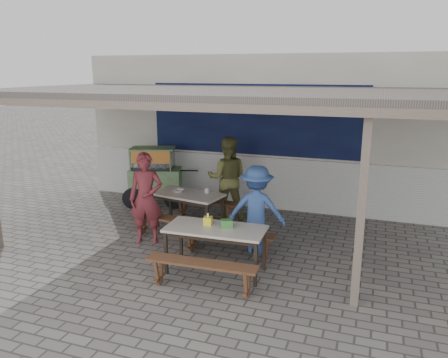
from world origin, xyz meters
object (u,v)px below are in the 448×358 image
object	(u,v)px
donation_box	(227,224)
condiment_jar	(207,190)
vendor_cart	(155,174)
tissue_box	(208,221)
bench_right_street	(202,269)
patron_street_side	(146,198)
table_right	(215,232)
patron_right_table	(257,209)
bench_left_street	(167,223)
patron_wall_side	(227,178)
table_left	(187,197)
condiment_bowl	(178,191)
bench_left_wall	(206,204)
bench_right_wall	(227,237)

from	to	relation	value
donation_box	condiment_jar	distance (m)	2.03
vendor_cart	tissue_box	world-z (taller)	vendor_cart
bench_right_street	patron_street_side	bearing A→B (deg)	137.77
table_right	patron_right_table	world-z (taller)	patron_right_table
bench_left_street	patron_wall_side	xyz separation A→B (m)	(0.64, 1.63, 0.55)
bench_left_street	donation_box	distance (m)	1.82
patron_street_side	donation_box	distance (m)	1.95
donation_box	table_right	bearing A→B (deg)	-157.35
table_left	vendor_cart	size ratio (longest dim) A/B	0.93
bench_left_street	condiment_bowl	distance (m)	0.83
patron_wall_side	patron_right_table	bearing A→B (deg)	109.23
bench_left_street	condiment_bowl	size ratio (longest dim) A/B	7.12
bench_left_wall	donation_box	xyz separation A→B (m)	(1.27, -2.26, 0.47)
vendor_cart	donation_box	bearing A→B (deg)	-63.78
bench_right_street	vendor_cart	world-z (taller)	vendor_cart
bench_left_wall	tissue_box	distance (m)	2.47
table_left	condiment_jar	bearing A→B (deg)	36.43
patron_street_side	table_left	bearing A→B (deg)	45.44
patron_wall_side	patron_right_table	world-z (taller)	patron_wall_side
tissue_box	condiment_bowl	world-z (taller)	tissue_box
table_left	table_right	world-z (taller)	same
bench_left_street	patron_street_side	xyz separation A→B (m)	(-0.31, -0.20, 0.51)
patron_wall_side	donation_box	size ratio (longest dim) A/B	9.58
table_left	condiment_bowl	size ratio (longest dim) A/B	7.03
bench_left_street	vendor_cart	xyz separation A→B (m)	(-1.28, 1.92, 0.42)
bench_right_wall	vendor_cart	size ratio (longest dim) A/B	1.02
bench_right_wall	bench_left_wall	bearing A→B (deg)	120.39
table_right	patron_right_table	xyz separation A→B (m)	(0.39, 1.01, 0.11)
vendor_cart	patron_right_table	xyz separation A→B (m)	(3.02, -1.87, 0.03)
vendor_cart	table_left	bearing A→B (deg)	-60.06
patron_wall_side	condiment_bowl	bearing A→B (deg)	36.30
condiment_bowl	table_right	bearing A→B (deg)	-49.28
donation_box	condiment_bowl	bearing A→B (deg)	135.08
bench_left_street	patron_right_table	xyz separation A→B (m)	(1.73, 0.05, 0.44)
bench_right_street	bench_left_wall	bearing A→B (deg)	108.50
patron_right_table	bench_left_street	bearing A→B (deg)	-7.68
donation_box	condiment_jar	xyz separation A→B (m)	(-1.04, 1.75, -0.01)
bench_right_street	patron_street_side	distance (m)	2.25
table_left	bench_right_street	xyz separation A→B (m)	(1.25, -2.29, -0.33)
bench_right_wall	condiment_bowl	distance (m)	1.79
table_right	condiment_bowl	world-z (taller)	condiment_bowl
table_left	vendor_cart	distance (m)	1.88
patron_wall_side	condiment_jar	xyz separation A→B (m)	(-0.17, -0.77, -0.09)
vendor_cart	patron_street_side	distance (m)	2.34
table_right	condiment_bowl	xyz separation A→B (m)	(-1.43, 1.66, 0.10)
patron_wall_side	bench_left_wall	bearing A→B (deg)	17.74
bench_left_wall	bench_right_street	size ratio (longest dim) A/B	0.92
bench_left_wall	condiment_bowl	world-z (taller)	condiment_bowl
table_right	vendor_cart	distance (m)	3.91
bench_right_wall	vendor_cart	xyz separation A→B (m)	(-2.60, 2.24, 0.41)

